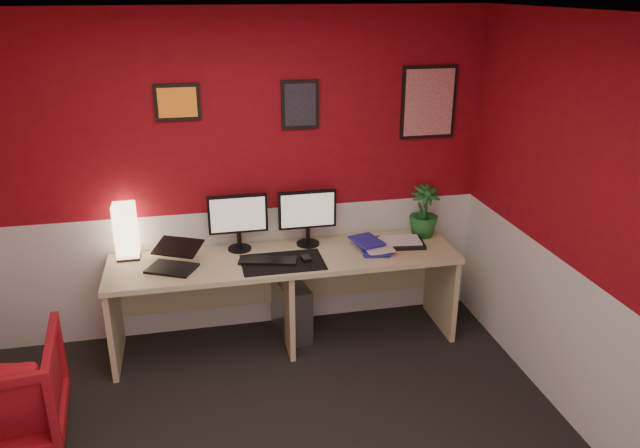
{
  "coord_description": "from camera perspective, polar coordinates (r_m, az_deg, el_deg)",
  "views": [
    {
      "loc": [
        -0.24,
        -2.75,
        2.62
      ],
      "look_at": [
        0.6,
        1.21,
        1.05
      ],
      "focal_mm": 34.55,
      "sensor_mm": 36.0,
      "label": 1
    }
  ],
  "objects": [
    {
      "name": "book_bottom",
      "position": [
        4.7,
        3.85,
        -2.39
      ],
      "size": [
        0.25,
        0.31,
        0.03
      ],
      "primitive_type": "imported",
      "rotation": [
        0.0,
        0.0,
        -0.15
      ],
      "color": "#252199",
      "rests_on": "desk"
    },
    {
      "name": "keyboard",
      "position": [
        4.52,
        -4.86,
        -3.37
      ],
      "size": [
        0.44,
        0.24,
        0.02
      ],
      "primitive_type": "cube",
      "rotation": [
        0.0,
        0.0,
        -0.26
      ],
      "color": "black",
      "rests_on": "desk_mat"
    },
    {
      "name": "shoji_lamp",
      "position": [
        4.73,
        -17.52,
        -0.77
      ],
      "size": [
        0.16,
        0.16,
        0.4
      ],
      "primitive_type": "cube",
      "color": "#FFE5B2",
      "rests_on": "desk"
    },
    {
      "name": "art_left",
      "position": [
        4.56,
        -13.07,
        10.93
      ],
      "size": [
        0.32,
        0.02,
        0.26
      ],
      "primitive_type": "cube",
      "color": "orange",
      "rests_on": "wall_back"
    },
    {
      "name": "pc_tower",
      "position": [
        4.94,
        -2.66,
        -7.81
      ],
      "size": [
        0.27,
        0.48,
        0.45
      ],
      "primitive_type": "cube",
      "rotation": [
        0.0,
        0.0,
        0.17
      ],
      "color": "#99999E",
      "rests_on": "ground"
    },
    {
      "name": "laptop",
      "position": [
        4.48,
        -13.67,
        -2.85
      ],
      "size": [
        0.4,
        0.35,
        0.22
      ],
      "primitive_type": "cube",
      "rotation": [
        0.0,
        0.0,
        -0.46
      ],
      "color": "black",
      "rests_on": "desk"
    },
    {
      "name": "book_middle",
      "position": [
        4.68,
        4.04,
        -2.15
      ],
      "size": [
        0.21,
        0.29,
        0.02
      ],
      "primitive_type": "imported",
      "rotation": [
        0.0,
        0.0,
        0.02
      ],
      "color": "silver",
      "rests_on": "book_bottom"
    },
    {
      "name": "wall_back",
      "position": [
        4.72,
        -8.56,
        4.07
      ],
      "size": [
        4.0,
        0.01,
        2.5
      ],
      "primitive_type": "cube",
      "color": "maroon",
      "rests_on": "ground"
    },
    {
      "name": "potted_plant",
      "position": [
        4.98,
        9.61,
        1.17
      ],
      "size": [
        0.25,
        0.25,
        0.42
      ],
      "primitive_type": "imported",
      "rotation": [
        0.0,
        0.0,
        -0.05
      ],
      "color": "#19591E",
      "rests_on": "desk"
    },
    {
      "name": "desk",
      "position": [
        4.77,
        -3.16,
        -7.03
      ],
      "size": [
        2.6,
        0.65,
        0.73
      ],
      "primitive_type": "cube",
      "color": "tan",
      "rests_on": "ground"
    },
    {
      "name": "book_top",
      "position": [
        4.68,
        3.31,
        -1.81
      ],
      "size": [
        0.25,
        0.3,
        0.02
      ],
      "primitive_type": "imported",
      "rotation": [
        0.0,
        0.0,
        0.24
      ],
      "color": "#252199",
      "rests_on": "book_middle"
    },
    {
      "name": "art_center",
      "position": [
        4.63,
        -1.86,
        11.0
      ],
      "size": [
        0.28,
        0.02,
        0.36
      ],
      "primitive_type": "cube",
      "color": "black",
      "rests_on": "wall_back"
    },
    {
      "name": "art_right",
      "position": [
        4.91,
        10.02,
        11.05
      ],
      "size": [
        0.44,
        0.02,
        0.56
      ],
      "primitive_type": "cube",
      "color": "red",
      "rests_on": "wall_back"
    },
    {
      "name": "wall_right",
      "position": [
        3.81,
        25.2,
        -2.03
      ],
      "size": [
        0.01,
        3.5,
        2.5
      ],
      "primitive_type": "cube",
      "color": "maroon",
      "rests_on": "ground"
    },
    {
      "name": "wainscot_right",
      "position": [
        4.14,
        23.5,
        -11.64
      ],
      "size": [
        0.01,
        3.5,
        1.0
      ],
      "primitive_type": "cube",
      "color": "silver",
      "rests_on": "ground"
    },
    {
      "name": "mouse",
      "position": [
        4.52,
        -1.32,
        -3.21
      ],
      "size": [
        0.07,
        0.11,
        0.03
      ],
      "primitive_type": "cube",
      "rotation": [
        0.0,
        0.0,
        0.12
      ],
      "color": "black",
      "rests_on": "desk_mat"
    },
    {
      "name": "ceiling",
      "position": [
        2.77,
        -7.35,
        18.51
      ],
      "size": [
        4.0,
        3.5,
        0.01
      ],
      "primitive_type": "cube",
      "color": "white",
      "rests_on": "ground"
    },
    {
      "name": "zen_tray",
      "position": [
        4.85,
        7.47,
        -1.73
      ],
      "size": [
        0.38,
        0.29,
        0.03
      ],
      "primitive_type": "cube",
      "rotation": [
        0.0,
        0.0,
        -0.12
      ],
      "color": "black",
      "rests_on": "desk"
    },
    {
      "name": "monitor_left",
      "position": [
        4.66,
        -7.61,
        0.92
      ],
      "size": [
        0.45,
        0.06,
        0.58
      ],
      "primitive_type": "cube",
      "color": "black",
      "rests_on": "desk"
    },
    {
      "name": "monitor_right",
      "position": [
        4.71,
        -1.15,
        1.35
      ],
      "size": [
        0.45,
        0.06,
        0.58
      ],
      "primitive_type": "cube",
      "color": "black",
      "rests_on": "desk"
    },
    {
      "name": "wainscot_back",
      "position": [
        4.98,
        -8.09,
        -4.22
      ],
      "size": [
        4.0,
        0.01,
        1.0
      ],
      "primitive_type": "cube",
      "color": "silver",
      "rests_on": "ground"
    },
    {
      "name": "desk_mat",
      "position": [
        4.51,
        -3.48,
        -3.56
      ],
      "size": [
        0.6,
        0.38,
        0.01
      ],
      "primitive_type": "cube",
      "color": "black",
      "rests_on": "desk"
    }
  ]
}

